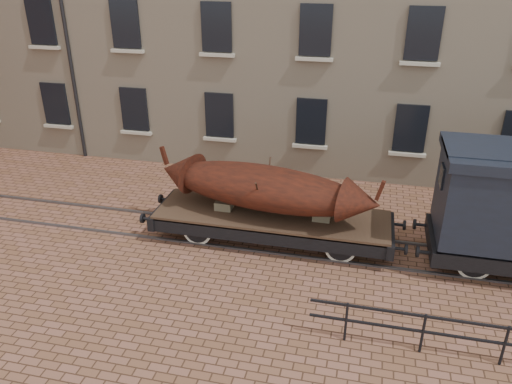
# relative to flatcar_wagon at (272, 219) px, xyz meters

# --- Properties ---
(ground) EXTENTS (90.00, 90.00, 0.00)m
(ground) POSITION_rel_flatcar_wagon_xyz_m (-0.57, 0.00, -0.72)
(ground) COLOR brown
(rail_track) EXTENTS (30.00, 1.52, 0.06)m
(rail_track) POSITION_rel_flatcar_wagon_xyz_m (-0.57, 0.00, -0.69)
(rail_track) COLOR #59595E
(rail_track) RESTS_ON ground
(flatcar_wagon) EXTENTS (7.63, 2.07, 1.15)m
(flatcar_wagon) POSITION_rel_flatcar_wagon_xyz_m (0.00, 0.00, 0.00)
(flatcar_wagon) COLOR #412E20
(flatcar_wagon) RESTS_ON ground
(iron_boat) EXTENTS (6.69, 2.75, 1.60)m
(iron_boat) POSITION_rel_flatcar_wagon_xyz_m (-0.26, 0.00, 1.01)
(iron_boat) COLOR #49180D
(iron_boat) RESTS_ON flatcar_wagon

